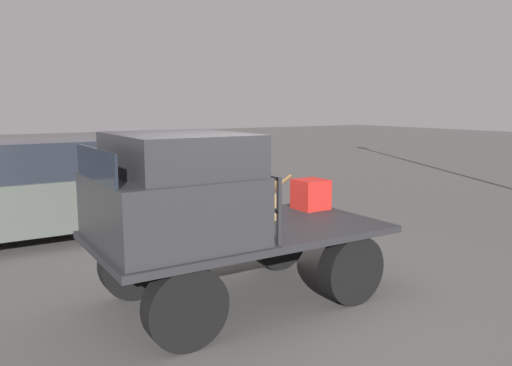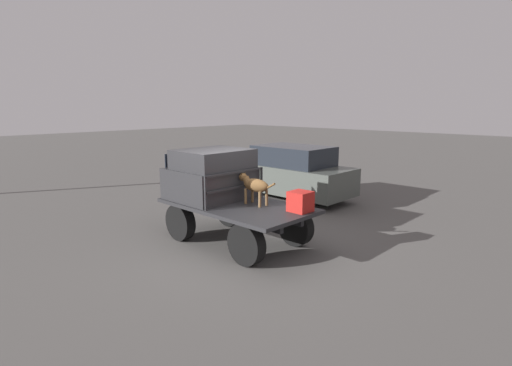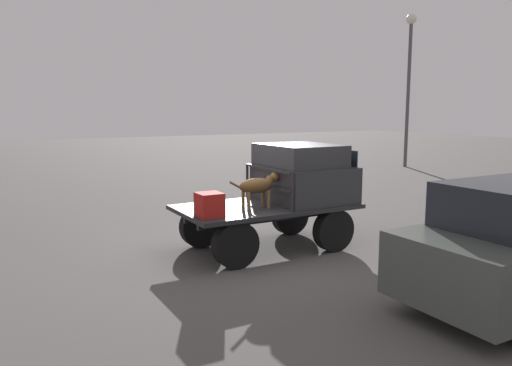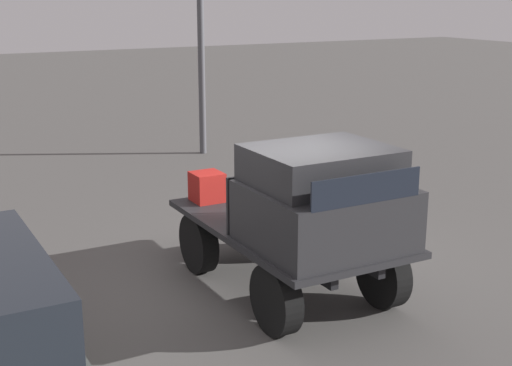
# 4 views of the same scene
# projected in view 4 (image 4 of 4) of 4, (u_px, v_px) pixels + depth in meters

# --- Properties ---
(ground_plane) EXTENTS (80.00, 80.00, 0.00)m
(ground_plane) POSITION_uv_depth(u_px,v_px,m) (285.00, 287.00, 9.43)
(ground_plane) COLOR #514F4C
(flatbed_truck) EXTENTS (3.44, 1.85, 0.89)m
(flatbed_truck) POSITION_uv_depth(u_px,v_px,m) (286.00, 243.00, 9.27)
(flatbed_truck) COLOR black
(flatbed_truck) RESTS_ON ground
(truck_cab) EXTENTS (1.56, 1.73, 1.15)m
(truck_cab) POSITION_uv_depth(u_px,v_px,m) (324.00, 199.00, 8.33)
(truck_cab) COLOR #28282B
(truck_cab) RESTS_ON flatbed_truck
(truck_headboard) EXTENTS (0.04, 1.73, 0.72)m
(truck_headboard) POSITION_uv_depth(u_px,v_px,m) (288.00, 188.00, 9.04)
(truck_headboard) COLOR #232326
(truck_headboard) RESTS_ON flatbed_truck
(dog) EXTENTS (1.08, 0.29, 0.69)m
(dog) POSITION_uv_depth(u_px,v_px,m) (258.00, 188.00, 9.23)
(dog) COLOR brown
(dog) RESTS_ON flatbed_truck
(cargo_crate) EXTENTS (0.42, 0.42, 0.42)m
(cargo_crate) POSITION_uv_depth(u_px,v_px,m) (207.00, 187.00, 10.12)
(cargo_crate) COLOR #AD1E19
(cargo_crate) RESTS_ON flatbed_truck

